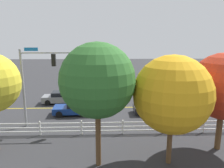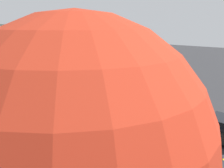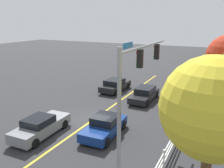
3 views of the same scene
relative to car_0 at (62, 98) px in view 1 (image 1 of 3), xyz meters
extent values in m
plane|color=#2D2D30|center=(-3.43, 1.86, -0.67)|extent=(120.00, 120.00, 0.00)
cube|color=gold|center=(-7.43, 1.86, -0.66)|extent=(28.00, 0.16, 0.01)
cylinder|color=gray|center=(1.81, 6.76, 2.64)|extent=(0.20, 0.20, 6.62)
cylinder|color=gray|center=(-1.85, 6.76, 5.65)|extent=(7.32, 0.12, 0.12)
cube|color=#0C59B2|center=(0.91, 6.78, 5.93)|extent=(1.10, 0.03, 0.28)
cube|color=black|center=(-0.85, 6.76, 5.05)|extent=(0.32, 0.28, 1.00)
sphere|color=red|center=(-0.85, 6.61, 5.37)|extent=(0.17, 0.17, 0.17)
sphere|color=orange|center=(-0.85, 6.61, 5.05)|extent=(0.17, 0.17, 0.17)
sphere|color=#148C19|center=(-0.85, 6.61, 4.73)|extent=(0.17, 0.17, 0.17)
cube|color=black|center=(-4.07, 6.76, 5.05)|extent=(0.32, 0.28, 1.00)
sphere|color=red|center=(-4.07, 6.61, 5.37)|extent=(0.17, 0.17, 0.17)
sphere|color=orange|center=(-4.07, 6.61, 5.05)|extent=(0.17, 0.17, 0.17)
sphere|color=#148C19|center=(-4.07, 6.61, 4.73)|extent=(0.17, 0.17, 0.17)
cube|color=slate|center=(-0.04, 0.00, -0.10)|extent=(4.64, 1.88, 0.70)
cube|color=black|center=(0.19, 0.01, 0.48)|extent=(1.94, 1.62, 0.46)
cylinder|color=black|center=(-1.57, -0.86, -0.35)|extent=(0.65, 0.24, 0.64)
cylinder|color=black|center=(-1.63, 0.75, -0.35)|extent=(0.65, 0.24, 0.64)
cylinder|color=black|center=(1.54, -0.76, -0.35)|extent=(0.65, 0.24, 0.64)
cylinder|color=black|center=(1.49, 0.86, -0.35)|extent=(0.65, 0.24, 0.64)
cube|color=black|center=(-10.24, 3.95, -0.16)|extent=(4.61, 1.76, 0.57)
cube|color=black|center=(-10.47, 3.95, 0.39)|extent=(2.26, 1.58, 0.54)
cylinder|color=black|center=(-8.68, 4.77, -0.35)|extent=(0.64, 0.22, 0.64)
cylinder|color=black|center=(-8.67, 3.15, -0.35)|extent=(0.64, 0.22, 0.64)
cylinder|color=black|center=(-11.81, 4.75, -0.35)|extent=(0.64, 0.22, 0.64)
cylinder|color=black|center=(-11.80, 3.13, -0.35)|extent=(0.64, 0.22, 0.64)
cube|color=black|center=(-12.00, -0.06, -0.13)|extent=(4.53, 2.01, 0.63)
cube|color=black|center=(-11.78, -0.07, 0.45)|extent=(2.35, 1.73, 0.53)
cylinder|color=black|center=(-13.55, -0.84, -0.35)|extent=(0.65, 0.25, 0.64)
cylinder|color=black|center=(-13.47, 0.85, -0.35)|extent=(0.65, 0.25, 0.64)
cylinder|color=black|center=(-10.53, -0.98, -0.35)|extent=(0.65, 0.25, 0.64)
cylinder|color=black|center=(-10.45, 0.71, -0.35)|extent=(0.65, 0.25, 0.64)
cube|color=navy|center=(-2.00, 3.89, -0.14)|extent=(4.22, 1.97, 0.61)
cube|color=black|center=(-2.20, 3.89, 0.43)|extent=(1.81, 1.70, 0.53)
cylinder|color=black|center=(-0.61, 4.79, -0.35)|extent=(0.65, 0.24, 0.64)
cylinder|color=black|center=(-0.55, 3.09, -0.35)|extent=(0.65, 0.24, 0.64)
cylinder|color=black|center=(-3.44, 4.69, -0.35)|extent=(0.65, 0.24, 0.64)
cylinder|color=black|center=(-3.38, 2.99, -0.35)|extent=(0.65, 0.24, 0.64)
cube|color=white|center=(-12.93, 8.58, -0.09)|extent=(0.10, 0.10, 1.15)
cube|color=white|center=(-9.68, 8.58, -0.09)|extent=(0.10, 0.10, 1.15)
cube|color=white|center=(-6.43, 8.58, -0.09)|extent=(0.10, 0.10, 1.15)
cube|color=white|center=(-3.18, 8.58, -0.09)|extent=(0.10, 0.10, 1.15)
cube|color=white|center=(0.07, 8.58, -0.09)|extent=(0.10, 0.10, 1.15)
cube|color=white|center=(-6.43, 8.58, 0.28)|extent=(26.00, 0.06, 0.09)
cube|color=white|center=(-6.43, 8.58, -0.07)|extent=(26.00, 0.06, 0.09)
cube|color=white|center=(-6.43, 8.58, -0.39)|extent=(26.00, 0.06, 0.09)
cylinder|color=brown|center=(-8.87, 12.71, 0.64)|extent=(0.30, 0.30, 2.61)
sphere|color=gold|center=(-8.87, 12.71, 3.64)|extent=(4.54, 4.54, 4.54)
cylinder|color=brown|center=(-4.61, 12.76, 1.11)|extent=(0.31, 0.31, 3.56)
sphere|color=#2D6628|center=(-4.61, 12.76, 4.49)|extent=(4.25, 4.25, 4.25)
cylinder|color=brown|center=(-12.74, 11.12, 0.72)|extent=(0.38, 0.38, 2.77)
sphere|color=#B22D19|center=(-12.74, 11.12, 3.74)|extent=(4.37, 4.37, 4.37)
camera|label=1|loc=(-5.01, 24.28, 6.70)|focal=34.01mm
camera|label=2|loc=(-15.71, 13.51, 5.69)|focal=40.27mm
camera|label=3|loc=(11.35, 11.14, 7.10)|focal=38.38mm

